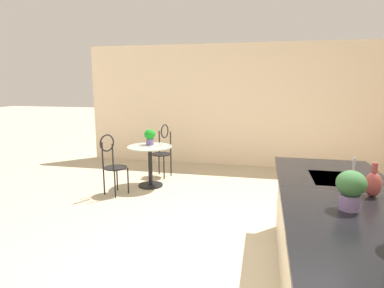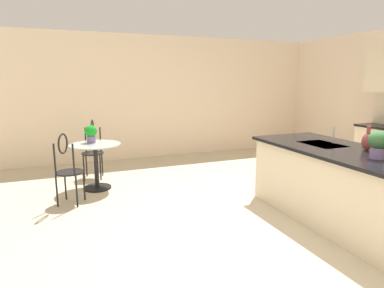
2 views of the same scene
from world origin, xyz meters
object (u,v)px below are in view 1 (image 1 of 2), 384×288
at_px(chair_by_island, 163,148).
at_px(chair_near_window, 112,162).
at_px(vase_on_counter, 373,184).
at_px(bistro_table, 150,162).
at_px(potted_plant_counter_near, 351,188).
at_px(potted_plant_on_table, 150,136).

bearing_deg(chair_by_island, chair_near_window, -19.80).
bearing_deg(chair_by_island, vase_on_counter, 41.12).
bearing_deg(chair_by_island, bistro_table, -1.72).
height_order(bistro_table, potted_plant_counter_near, potted_plant_counter_near).
relative_size(potted_plant_on_table, vase_on_counter, 0.98).
bearing_deg(chair_near_window, bistro_table, 143.37).
relative_size(chair_near_window, chair_by_island, 1.00).
relative_size(chair_near_window, vase_on_counter, 3.62).
bearing_deg(chair_by_island, potted_plant_on_table, -6.57).
xyz_separation_m(chair_near_window, chair_by_island, (-1.28, 0.46, 0.00)).
bearing_deg(chair_near_window, potted_plant_counter_near, 52.62).
xyz_separation_m(chair_near_window, potted_plant_on_table, (-0.72, 0.40, 0.33)).
xyz_separation_m(bistro_table, chair_near_window, (0.59, -0.44, 0.13)).
height_order(bistro_table, chair_near_window, chair_near_window).
bearing_deg(bistro_table, chair_near_window, -36.63).
relative_size(chair_near_window, potted_plant_counter_near, 3.48).
height_order(chair_by_island, potted_plant_counter_near, potted_plant_counter_near).
bearing_deg(chair_near_window, vase_on_counter, 59.08).
xyz_separation_m(potted_plant_counter_near, vase_on_counter, (-0.35, 0.26, -0.06)).
relative_size(bistro_table, vase_on_counter, 2.78).
bearing_deg(potted_plant_counter_near, chair_by_island, -144.36).
distance_m(bistro_table, chair_by_island, 0.70).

